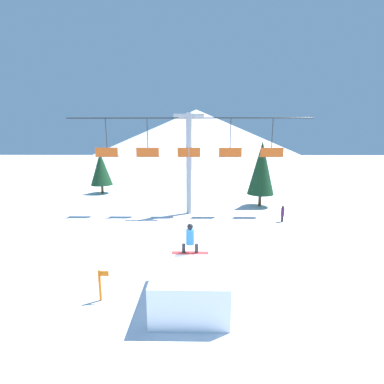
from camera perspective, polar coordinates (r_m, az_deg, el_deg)
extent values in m
plane|color=white|center=(10.76, 1.06, -22.02)|extent=(220.00, 220.00, 0.00)
cone|color=silver|center=(93.92, 0.91, 12.66)|extent=(79.04, 79.04, 17.12)
cube|color=white|center=(10.12, -0.42, -19.48)|extent=(2.60, 3.36, 1.46)
cube|color=silver|center=(11.27, -0.24, -12.19)|extent=(2.60, 0.10, 0.06)
cube|color=#B22D2D|center=(10.64, -0.42, -13.37)|extent=(1.48, 0.26, 0.03)
cylinder|color=black|center=(10.57, -1.86, -12.38)|extent=(0.14, 0.14, 0.36)
cylinder|color=black|center=(10.56, 1.01, -12.40)|extent=(0.14, 0.14, 0.36)
cylinder|color=#1E5693|center=(10.38, -0.43, -9.92)|extent=(0.32, 0.32, 0.61)
sphere|color=black|center=(10.23, -0.43, -7.70)|extent=(0.24, 0.24, 0.24)
cylinder|color=#9E9EA3|center=(20.87, -0.69, 6.05)|extent=(0.44, 0.44, 8.12)
cube|color=#9E9EA3|center=(20.89, -0.71, 16.66)|extent=(2.40, 0.24, 0.24)
cylinder|color=black|center=(20.87, -0.71, 16.12)|extent=(19.36, 0.08, 0.08)
cylinder|color=#28282D|center=(21.98, -18.48, 11.41)|extent=(0.06, 0.06, 2.98)
cube|color=#E05619|center=(22.01, -18.25, 7.54)|extent=(1.80, 0.44, 0.08)
cube|color=#E05619|center=(21.82, -18.45, 8.42)|extent=(1.80, 0.08, 0.70)
cylinder|color=#28282D|center=(21.14, -9.85, 11.85)|extent=(0.06, 0.06, 2.98)
cube|color=#E05619|center=(21.17, -9.72, 7.81)|extent=(1.80, 0.44, 0.08)
cube|color=#E05619|center=(20.98, -9.84, 8.74)|extent=(1.80, 0.08, 0.70)
cylinder|color=#28282D|center=(20.79, -0.70, 12.02)|extent=(0.06, 0.06, 2.98)
cube|color=#E05619|center=(20.82, -0.69, 7.91)|extent=(1.80, 0.44, 0.08)
cube|color=#E05619|center=(20.63, -0.71, 8.86)|extent=(1.80, 0.08, 0.70)
cylinder|color=#28282D|center=(20.97, 8.53, 11.90)|extent=(0.06, 0.06, 2.98)
cube|color=#E05619|center=(20.99, 8.41, 7.82)|extent=(1.80, 0.44, 0.08)
cube|color=#E05619|center=(20.80, 8.50, 8.76)|extent=(1.80, 0.08, 0.70)
cylinder|color=#28282D|center=(21.64, 17.37, 11.49)|extent=(0.06, 0.06, 2.98)
cube|color=#E05619|center=(21.67, 17.14, 7.55)|extent=(1.80, 0.44, 0.08)
cube|color=#E05619|center=(21.48, 17.33, 8.45)|extent=(1.80, 0.08, 0.70)
cylinder|color=#4C3823|center=(24.64, 14.83, -1.75)|extent=(0.28, 0.28, 1.15)
cone|color=#14381E|center=(24.18, 15.18, 5.19)|extent=(2.41, 2.41, 4.84)
cylinder|color=#4C3823|center=(31.63, -19.30, 0.61)|extent=(0.28, 0.28, 0.99)
cone|color=#14381E|center=(31.31, -19.57, 4.85)|extent=(2.45, 2.45, 3.71)
cylinder|color=orange|center=(10.74, -19.78, -18.98)|extent=(0.10, 0.10, 1.22)
cube|color=orange|center=(10.45, -19.00, -16.75)|extent=(0.36, 0.02, 0.20)
cylinder|color=black|center=(20.43, 19.40, -5.66)|extent=(0.17, 0.17, 0.45)
cylinder|color=#471956|center=(20.29, 19.49, -4.23)|extent=(0.24, 0.24, 0.60)
sphere|color=#232328|center=(20.20, 19.56, -3.17)|extent=(0.18, 0.18, 0.18)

